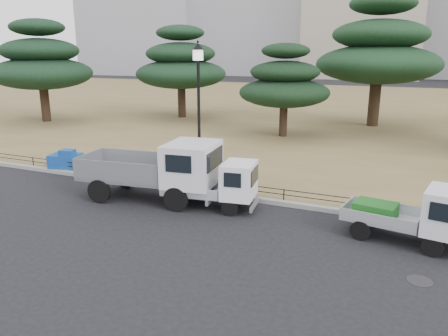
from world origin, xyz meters
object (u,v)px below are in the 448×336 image
at_px(truck_kei_front, 217,185).
at_px(truck_kei_rear, 414,214).
at_px(tarp_pile, 66,160).
at_px(truck_large, 157,167).
at_px(street_lamp, 199,93).

xyz_separation_m(truck_kei_front, truck_kei_rear, (6.26, -0.34, 0.02)).
bearing_deg(tarp_pile, truck_kei_front, -11.49).
bearing_deg(truck_kei_front, truck_large, 172.87).
bearing_deg(tarp_pile, truck_large, -16.25).
bearing_deg(truck_kei_front, street_lamp, 125.20).
bearing_deg(truck_kei_rear, street_lamp, 176.32).
relative_size(truck_kei_rear, street_lamp, 0.64).
distance_m(truck_large, street_lamp, 3.15).
bearing_deg(street_lamp, truck_large, -121.31).
distance_m(truck_kei_front, street_lamp, 3.62).
bearing_deg(truck_large, truck_kei_rear, -8.68).
distance_m(truck_kei_front, tarp_pile, 8.52).
distance_m(truck_kei_rear, tarp_pile, 14.75).
xyz_separation_m(truck_kei_rear, street_lamp, (-7.67, 1.83, 2.96)).
height_order(truck_kei_front, truck_kei_rear, truck_kei_rear).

